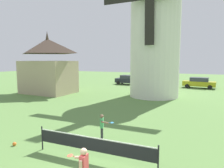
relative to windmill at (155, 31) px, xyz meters
The scene contains 9 objects.
windmill is the anchor object (origin of this frame).
tennis_net 17.18m from the windmill, 87.57° to the right, with size 5.35×0.06×1.10m.
player_near 18.94m from the windmill, 85.64° to the right, with size 0.81×0.52×1.44m.
player_far 15.07m from the windmill, 89.99° to the right, with size 0.81×0.42×1.30m.
stray_ball 17.94m from the windmill, 102.35° to the right, with size 0.18×0.18×0.18m, color orange.
parked_car_black 13.19m from the windmill, 123.36° to the left, with size 4.21×2.15×1.56m.
parked_car_red 11.80m from the windmill, 95.01° to the left, with size 4.09×2.42×1.56m.
parked_car_mustard 12.39m from the windmill, 62.92° to the left, with size 4.63×2.29×1.56m.
chapel 13.51m from the windmill, 167.78° to the right, with size 6.51×4.91×7.60m.
Camera 1 is at (3.39, -4.70, 4.12)m, focal length 32.43 mm.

